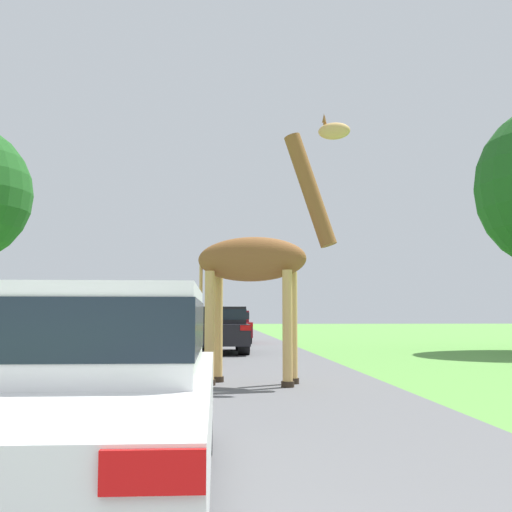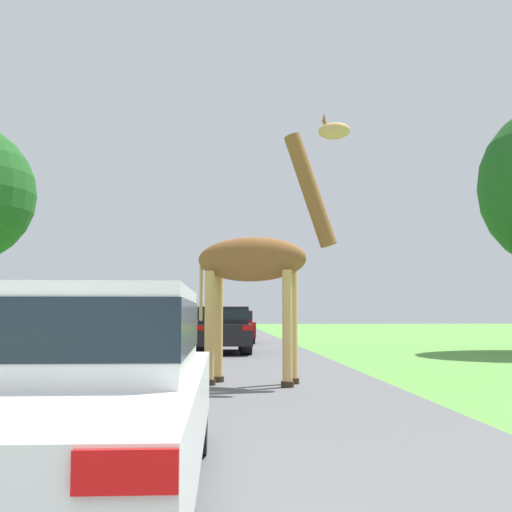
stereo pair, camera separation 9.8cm
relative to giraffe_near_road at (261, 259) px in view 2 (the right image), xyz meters
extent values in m
cube|color=#5B5B5E|center=(-0.97, 19.45, -2.18)|extent=(6.46, 120.00, 0.00)
cylinder|color=tan|center=(0.57, 0.12, -1.20)|extent=(0.17, 0.17, 1.97)
cylinder|color=#2D2319|center=(0.57, 0.12, -2.13)|extent=(0.22, 0.22, 0.10)
cylinder|color=tan|center=(0.42, -0.40, -1.20)|extent=(0.17, 0.17, 1.97)
cylinder|color=#2D2319|center=(0.42, -0.40, -2.13)|extent=(0.22, 0.22, 0.10)
cylinder|color=tan|center=(-0.74, 0.50, -1.20)|extent=(0.17, 0.17, 1.97)
cylinder|color=#2D2319|center=(-0.74, 0.50, -2.13)|extent=(0.22, 0.22, 0.10)
cylinder|color=tan|center=(-0.89, -0.02, -1.20)|extent=(0.17, 0.17, 1.97)
cylinder|color=#2D2319|center=(-0.89, -0.02, -2.13)|extent=(0.22, 0.22, 0.10)
ellipsoid|color=brown|center=(-0.16, 0.05, 0.01)|extent=(2.06, 1.15, 0.79)
cylinder|color=brown|center=(0.85, -0.25, 1.21)|extent=(0.96, 0.53, 2.05)
ellipsoid|color=tan|center=(1.27, -0.36, 2.23)|extent=(0.60, 0.39, 0.30)
cylinder|color=tan|center=(-1.06, 0.30, -0.54)|extent=(0.06, 0.06, 1.08)
cone|color=brown|center=(1.12, -0.25, 2.46)|extent=(0.07, 0.07, 0.16)
cone|color=brown|center=(1.09, -0.38, 2.46)|extent=(0.07, 0.07, 0.16)
cube|color=silver|center=(-1.68, -6.90, -1.62)|extent=(1.75, 4.71, 0.55)
cube|color=silver|center=(-1.68, -6.90, -1.07)|extent=(1.58, 2.12, 0.56)
cube|color=#19232D|center=(-1.68, -6.90, -1.04)|extent=(1.60, 2.14, 0.33)
cube|color=red|center=(-0.97, -9.26, -1.43)|extent=(0.32, 0.03, 0.13)
cylinder|color=black|center=(-2.39, -5.48, -1.85)|extent=(0.35, 0.67, 0.67)
cylinder|color=black|center=(-0.98, -5.48, -1.85)|extent=(0.35, 0.67, 0.67)
cube|color=maroon|center=(-0.28, 16.43, -1.60)|extent=(1.94, 4.14, 0.62)
cube|color=maroon|center=(-0.28, 16.43, -1.05)|extent=(1.75, 1.86, 0.47)
cube|color=#19232D|center=(-0.28, 16.43, -1.03)|extent=(1.77, 1.88, 0.28)
cube|color=red|center=(-1.08, 14.35, -1.38)|extent=(0.35, 0.03, 0.15)
cube|color=red|center=(0.51, 14.35, -1.38)|extent=(0.35, 0.03, 0.15)
cylinder|color=black|center=(-1.06, 17.67, -1.86)|extent=(0.39, 0.65, 0.65)
cylinder|color=black|center=(0.49, 17.67, -1.86)|extent=(0.39, 0.65, 0.65)
cylinder|color=black|center=(-1.06, 15.19, -1.86)|extent=(0.39, 0.65, 0.65)
cylinder|color=black|center=(0.49, 15.19, -1.86)|extent=(0.39, 0.65, 0.65)
cube|color=black|center=(-0.64, 9.35, -1.58)|extent=(1.73, 3.94, 0.63)
cube|color=black|center=(-0.64, 9.35, -1.00)|extent=(1.56, 1.77, 0.54)
cube|color=#19232D|center=(-0.64, 9.35, -0.97)|extent=(1.58, 1.79, 0.32)
cube|color=red|center=(-1.35, 7.37, -1.36)|extent=(0.31, 0.03, 0.15)
cube|color=red|center=(0.07, 7.37, -1.36)|extent=(0.31, 0.03, 0.15)
cylinder|color=black|center=(-1.33, 10.53, -1.84)|extent=(0.35, 0.68, 0.68)
cylinder|color=black|center=(0.06, 10.53, -1.84)|extent=(0.35, 0.68, 0.68)
cylinder|color=black|center=(-1.33, 8.17, -1.84)|extent=(0.35, 0.68, 0.68)
cylinder|color=black|center=(0.06, 8.17, -1.84)|extent=(0.35, 0.68, 0.68)
cube|color=#561914|center=(-2.76, 4.51, -1.63)|extent=(1.96, 4.18, 0.57)
cube|color=#561914|center=(-2.76, 4.51, -1.10)|extent=(1.77, 1.88, 0.49)
cube|color=#19232D|center=(-2.76, 4.51, -1.07)|extent=(1.79, 1.90, 0.29)
cube|color=red|center=(-3.56, 2.41, -1.42)|extent=(0.35, 0.03, 0.14)
cube|color=red|center=(-1.95, 2.41, -1.42)|extent=(0.35, 0.03, 0.14)
cylinder|color=black|center=(-3.54, 5.76, -1.86)|extent=(0.39, 0.64, 0.64)
cylinder|color=black|center=(-1.97, 5.76, -1.86)|extent=(0.39, 0.64, 0.64)
cylinder|color=black|center=(-3.54, 3.26, -1.86)|extent=(0.39, 0.64, 0.64)
cylinder|color=black|center=(-1.97, 3.26, -1.86)|extent=(0.39, 0.64, 0.64)
camera|label=1|loc=(-0.78, -11.23, -0.96)|focal=45.00mm
camera|label=2|loc=(-0.68, -11.23, -0.96)|focal=45.00mm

